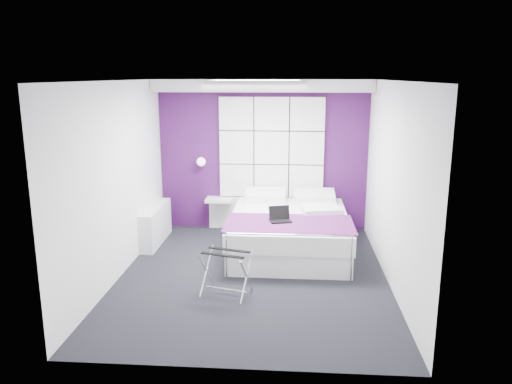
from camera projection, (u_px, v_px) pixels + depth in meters
floor at (253, 276)px, 6.78m from camera, size 4.40×4.40×0.00m
ceiling at (253, 81)px, 6.18m from camera, size 4.40×4.40×0.00m
wall_back at (263, 156)px, 8.62m from camera, size 3.60×0.00×3.60m
wall_left at (118, 181)px, 6.61m from camera, size 0.00×4.40×4.40m
wall_right at (393, 185)px, 6.35m from camera, size 0.00×4.40×4.40m
accent_wall at (263, 156)px, 8.61m from camera, size 3.58×0.02×2.58m
soffit at (262, 86)px, 8.10m from camera, size 3.58×0.50×0.20m
headboard at (271, 164)px, 8.58m from camera, size 1.80×0.08×2.30m
skylight at (256, 84)px, 6.78m from camera, size 1.36×0.86×0.12m
wall_lamp at (202, 161)px, 8.58m from camera, size 0.15×0.15×0.15m
radiator at (156, 225)px, 8.09m from camera, size 0.22×1.20×0.60m
bed at (289, 231)px, 7.69m from camera, size 1.82×2.20×0.77m
nightstand at (219, 200)px, 8.67m from camera, size 0.46×0.35×0.05m
luggage_rack at (226, 273)px, 6.18m from camera, size 0.56×0.41×0.55m
laptop at (280, 217)px, 7.16m from camera, size 0.30×0.21×0.22m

